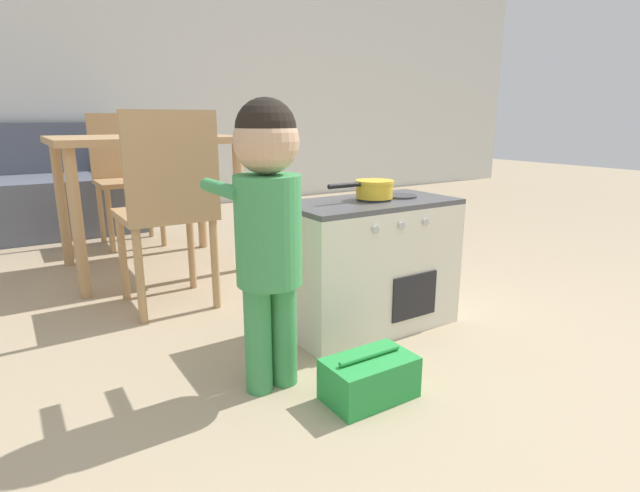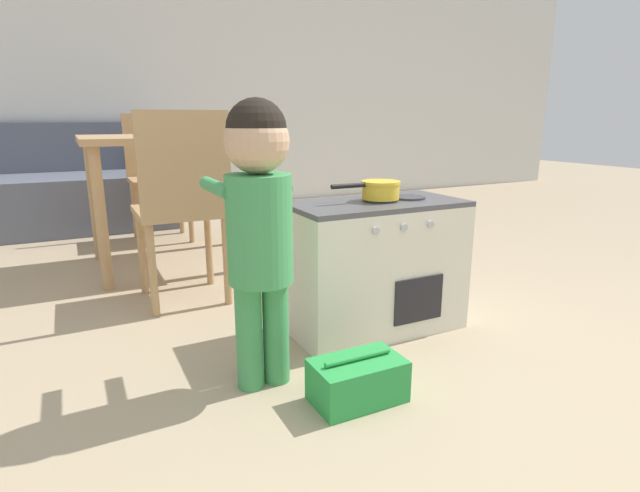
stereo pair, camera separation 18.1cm
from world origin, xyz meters
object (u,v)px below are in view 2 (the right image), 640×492
at_px(couch, 49,191).
at_px(dining_table, 170,156).
at_px(play_kitchen, 375,266).
at_px(dining_chair_near, 182,204).
at_px(child_figure, 258,210).
at_px(dining_chair_far, 157,173).
at_px(toy_basket, 358,380).
at_px(toy_pot, 380,189).

bearing_deg(couch, dining_table, -65.35).
xyz_separation_m(play_kitchen, dining_chair_near, (-0.63, 0.63, 0.21)).
distance_m(play_kitchen, child_figure, 0.69).
relative_size(dining_chair_near, dining_chair_far, 1.00).
bearing_deg(toy_basket, child_figure, 134.09).
xyz_separation_m(dining_chair_near, couch, (-0.60, 2.21, -0.18)).
distance_m(toy_basket, dining_table, 1.89).
bearing_deg(toy_pot, couch, 113.75).
relative_size(play_kitchen, child_figure, 0.77).
height_order(dining_table, dining_chair_near, dining_chair_near).
bearing_deg(dining_chair_near, couch, 105.29).
height_order(dining_chair_near, dining_chair_far, same).
relative_size(toy_pot, dining_chair_far, 0.33).
bearing_deg(child_figure, toy_pot, 21.12).
bearing_deg(toy_basket, dining_chair_near, 104.56).
xyz_separation_m(play_kitchen, toy_basket, (-0.35, -0.46, -0.20)).
xyz_separation_m(child_figure, dining_chair_near, (-0.06, 0.86, -0.11)).
xyz_separation_m(dining_table, couch, (-0.69, 1.51, -0.35)).
distance_m(play_kitchen, couch, 3.10).
relative_size(toy_basket, dining_table, 0.30).
bearing_deg(dining_chair_far, toy_basket, 93.72).
height_order(dining_chair_far, couch, dining_chair_far).
bearing_deg(child_figure, play_kitchen, 21.52).
relative_size(child_figure, dining_chair_near, 1.03).
bearing_deg(dining_chair_far, dining_chair_near, 85.27).
relative_size(toy_pot, couch, 0.16).
bearing_deg(toy_basket, play_kitchen, 52.53).
distance_m(child_figure, couch, 3.15).
relative_size(toy_pot, dining_table, 0.31).
bearing_deg(dining_table, child_figure, -91.05).
distance_m(dining_table, dining_chair_far, 0.75).
height_order(toy_pot, child_figure, child_figure).
relative_size(toy_pot, child_figure, 0.32).
distance_m(toy_pot, dining_table, 1.44).
xyz_separation_m(dining_chair_near, dining_chair_far, (0.12, 1.43, 0.00)).
bearing_deg(play_kitchen, dining_chair_near, 135.10).
xyz_separation_m(play_kitchen, child_figure, (-0.57, -0.23, 0.32)).
xyz_separation_m(play_kitchen, dining_chair_far, (-0.51, 2.06, 0.21)).
height_order(child_figure, toy_basket, child_figure).
relative_size(dining_table, dining_chair_near, 1.07).
height_order(play_kitchen, couch, couch).
bearing_deg(toy_pot, play_kitchen, -177.95).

